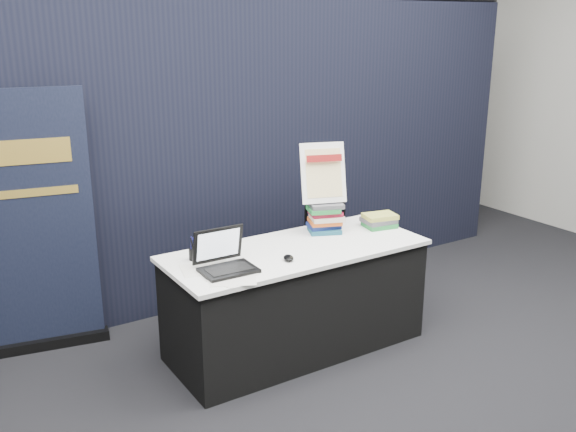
{
  "coord_description": "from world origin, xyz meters",
  "views": [
    {
      "loc": [
        -2.25,
        -2.88,
        2.23
      ],
      "look_at": [
        -0.07,
        0.55,
        0.99
      ],
      "focal_mm": 40.0,
      "sensor_mm": 36.0,
      "label": 1
    }
  ],
  "objects_px": {
    "info_sign": "(323,174)",
    "pullup_banner": "(40,239)",
    "book_stack_tall": "(325,217)",
    "book_stack_short": "(378,221)",
    "laptop": "(225,261)",
    "display_table": "(296,298)",
    "stacking_chair": "(336,245)"
  },
  "relations": [
    {
      "from": "info_sign",
      "to": "pullup_banner",
      "type": "xyz_separation_m",
      "value": [
        -1.83,
        0.73,
        -0.37
      ]
    },
    {
      "from": "book_stack_tall",
      "to": "info_sign",
      "type": "height_order",
      "value": "info_sign"
    },
    {
      "from": "book_stack_short",
      "to": "pullup_banner",
      "type": "bearing_deg",
      "value": 158.38
    },
    {
      "from": "pullup_banner",
      "to": "book_stack_short",
      "type": "bearing_deg",
      "value": -10.94
    },
    {
      "from": "laptop",
      "to": "book_stack_tall",
      "type": "height_order",
      "value": "laptop"
    },
    {
      "from": "info_sign",
      "to": "laptop",
      "type": "bearing_deg",
      "value": -142.91
    },
    {
      "from": "display_table",
      "to": "laptop",
      "type": "height_order",
      "value": "laptop"
    },
    {
      "from": "laptop",
      "to": "info_sign",
      "type": "bearing_deg",
      "value": 18.94
    },
    {
      "from": "book_stack_short",
      "to": "info_sign",
      "type": "height_order",
      "value": "info_sign"
    },
    {
      "from": "book_stack_tall",
      "to": "book_stack_short",
      "type": "xyz_separation_m",
      "value": [
        0.4,
        -0.12,
        -0.06
      ]
    },
    {
      "from": "laptop",
      "to": "stacking_chair",
      "type": "relative_size",
      "value": 0.38
    },
    {
      "from": "display_table",
      "to": "book_stack_short",
      "type": "bearing_deg",
      "value": 4.5
    },
    {
      "from": "laptop",
      "to": "book_stack_short",
      "type": "height_order",
      "value": "laptop"
    },
    {
      "from": "info_sign",
      "to": "display_table",
      "type": "bearing_deg",
      "value": -130.77
    },
    {
      "from": "book_stack_tall",
      "to": "pullup_banner",
      "type": "xyz_separation_m",
      "value": [
        -1.83,
        0.76,
        -0.05
      ]
    },
    {
      "from": "display_table",
      "to": "pullup_banner",
      "type": "relative_size",
      "value": 0.99
    },
    {
      "from": "book_stack_tall",
      "to": "stacking_chair",
      "type": "relative_size",
      "value": 0.31
    },
    {
      "from": "info_sign",
      "to": "stacking_chair",
      "type": "height_order",
      "value": "info_sign"
    },
    {
      "from": "book_stack_tall",
      "to": "book_stack_short",
      "type": "height_order",
      "value": "book_stack_tall"
    },
    {
      "from": "book_stack_tall",
      "to": "info_sign",
      "type": "bearing_deg",
      "value": 90.0
    },
    {
      "from": "laptop",
      "to": "book_stack_tall",
      "type": "bearing_deg",
      "value": 17.27
    },
    {
      "from": "pullup_banner",
      "to": "laptop",
      "type": "bearing_deg",
      "value": -39.4
    },
    {
      "from": "display_table",
      "to": "pullup_banner",
      "type": "xyz_separation_m",
      "value": [
        -1.46,
        0.95,
        0.43
      ]
    },
    {
      "from": "display_table",
      "to": "book_stack_tall",
      "type": "bearing_deg",
      "value": 26.34
    },
    {
      "from": "info_sign",
      "to": "pullup_banner",
      "type": "height_order",
      "value": "pullup_banner"
    },
    {
      "from": "display_table",
      "to": "pullup_banner",
      "type": "height_order",
      "value": "pullup_banner"
    },
    {
      "from": "laptop",
      "to": "pullup_banner",
      "type": "distance_m",
      "value": 1.36
    },
    {
      "from": "laptop",
      "to": "stacking_chair",
      "type": "distance_m",
      "value": 1.44
    },
    {
      "from": "info_sign",
      "to": "stacking_chair",
      "type": "relative_size",
      "value": 0.5
    },
    {
      "from": "display_table",
      "to": "stacking_chair",
      "type": "height_order",
      "value": "stacking_chair"
    },
    {
      "from": "laptop",
      "to": "info_sign",
      "type": "relative_size",
      "value": 0.76
    },
    {
      "from": "display_table",
      "to": "info_sign",
      "type": "relative_size",
      "value": 4.04
    }
  ]
}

